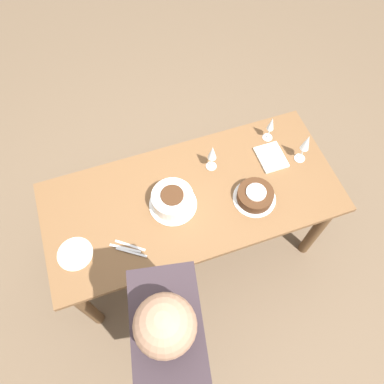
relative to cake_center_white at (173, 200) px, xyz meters
name	(u,v)px	position (x,y,z in m)	size (l,w,h in m)	color
ground_plane	(192,244)	(0.12, 0.01, -0.81)	(12.00, 12.00, 0.00)	brown
dining_table	(192,206)	(0.12, 0.01, -0.17)	(1.67, 0.74, 0.75)	brown
cake_center_white	(173,200)	(0.00, 0.00, 0.00)	(0.27, 0.27, 0.12)	white
cake_front_chocolate	(255,196)	(0.44, -0.11, -0.02)	(0.24, 0.24, 0.08)	white
wine_glass_near	(212,154)	(0.29, 0.16, 0.08)	(0.06, 0.06, 0.19)	silver
wine_glass_far	(306,144)	(0.80, 0.05, 0.10)	(0.06, 0.06, 0.22)	silver
wine_glass_extra	(271,125)	(0.69, 0.25, 0.07)	(0.06, 0.06, 0.18)	silver
dessert_plate_left	(75,254)	(-0.57, -0.11, -0.05)	(0.19, 0.19, 0.01)	beige
fork_pile	(129,249)	(-0.30, -0.17, -0.05)	(0.17, 0.15, 0.01)	silver
napkin_stack	(271,157)	(0.64, 0.10, -0.04)	(0.15, 0.19, 0.02)	silver
person_cutting	(174,348)	(-0.22, -0.73, 0.17)	(0.29, 0.43, 1.62)	#2D334C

